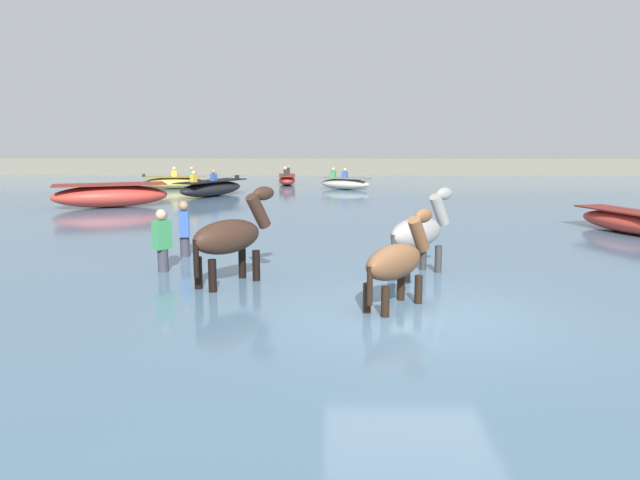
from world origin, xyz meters
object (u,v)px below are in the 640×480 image
Objects in this scene: boat_distant_east at (345,183)px; boat_mid_channel at (175,182)px; person_onlooker_left at (163,250)px; boat_far_inshore at (287,179)px; horse_lead_dark_bay at (231,239)px; boat_mid_outer at (212,188)px; boat_near_starboard at (110,196)px; person_onlooker_right at (185,237)px; horse_trailing_bay at (397,264)px; boat_near_port at (628,222)px; horse_flank_grey at (419,235)px.

boat_mid_channel is (-8.43, 0.22, 0.02)m from boat_distant_east.
person_onlooker_left reaches higher than boat_distant_east.
horse_lead_dark_bay is at bearing -88.19° from boat_far_inshore.
boat_mid_outer is at bearing 102.38° from horse_lead_dark_bay.
person_onlooker_right reaches higher than boat_near_starboard.
boat_distant_east is at bearing 78.44° from person_onlooker_left.
boat_mid_outer is (-2.78, -6.54, 0.06)m from boat_far_inshore.
person_onlooker_left is at bearing -76.16° from boat_mid_channel.
horse_trailing_bay is (2.69, -1.41, -0.13)m from horse_lead_dark_bay.
person_onlooker_left is (2.03, -14.94, 0.08)m from boat_mid_outer.
horse_lead_dark_bay is 0.61× the size of boat_near_port.
horse_flank_grey is (0.63, 2.19, 0.09)m from horse_trailing_bay.
horse_trailing_bay is at bearing -81.88° from boat_far_inshore.
person_onlooker_left is (-4.14, 2.35, -0.23)m from horse_trailing_bay.
horse_lead_dark_bay reaches higher than boat_near_starboard.
horse_trailing_bay is at bearing -55.32° from boat_near_starboard.
boat_mid_channel is at bearing 105.15° from person_onlooker_right.
horse_trailing_bay is at bearing -27.73° from horse_lead_dark_bay.
boat_near_port is (10.31, -16.50, 0.01)m from boat_far_inshore.
horse_flank_grey reaches higher than boat_distant_east.
boat_near_starboard is 10.45m from person_onlooker_right.
boat_mid_channel reaches higher than boat_distant_east.
boat_far_inshore is 6.01m from boat_mid_channel.
horse_trailing_bay reaches higher than boat_mid_channel.
person_onlooker_right is (-3.74, -17.10, 0.12)m from boat_distant_east.
person_onlooker_left is at bearing -65.46° from boat_near_starboard.
horse_trailing_bay is 0.58× the size of boat_mid_channel.
boat_near_port is at bearing 17.70° from person_onlooker_right.
horse_flank_grey is at bearing -1.95° from person_onlooker_left.
boat_mid_outer is (-13.08, 9.96, 0.05)m from boat_near_port.
boat_far_inshore is at bearing 91.81° from horse_lead_dark_bay.
boat_mid_channel is (-6.08, 19.74, -0.47)m from horse_lead_dark_bay.
person_onlooker_right reaches higher than boat_far_inshore.
horse_lead_dark_bay is 16.27m from boat_mid_outer.
person_onlooker_right is (-10.99, -3.51, 0.13)m from boat_near_port.
horse_trailing_bay is 0.92× the size of horse_flank_grey.
horse_flank_grey is at bearing -79.47° from boat_far_inshore.
boat_mid_channel is (0.25, 8.11, -0.11)m from boat_near_starboard.
horse_flank_grey is at bearing -87.04° from boat_distant_east.
boat_far_inshore reaches higher than boat_near_starboard.
horse_lead_dark_bay is at bearing -59.99° from person_onlooker_right.
horse_trailing_bay is at bearing -29.61° from person_onlooker_left.
boat_near_starboard is (-6.33, 11.62, -0.36)m from horse_lead_dark_bay.
boat_far_inshore is 0.74× the size of boat_mid_outer.
boat_mid_outer is at bearing 56.24° from boat_near_starboard.
boat_mid_channel is 17.95m from person_onlooker_right.
boat_near_starboard is 8.12m from boat_mid_channel.
boat_near_port is 16.45m from boat_mid_outer.
boat_distant_east reaches higher than boat_near_port.
person_onlooker_right is at bearing -74.85° from boat_mid_channel.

